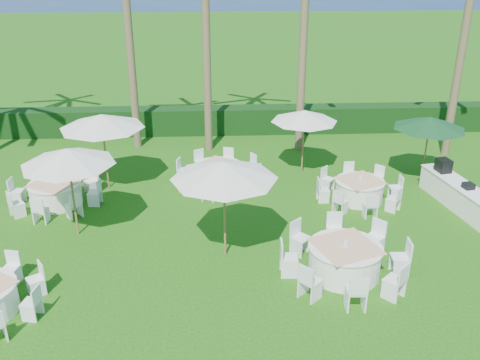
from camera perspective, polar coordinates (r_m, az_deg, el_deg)
The scene contains 16 objects.
ground at distance 14.30m, azimuth -3.16°, elevation -10.71°, with size 120.00×120.00×0.00m, color #164E0D.
hedge at distance 24.92m, azimuth -3.14°, elevation 6.37°, with size 34.00×1.00×1.20m, color black.
banquet_table_c at distance 14.58m, azimuth 11.08°, elevation -8.28°, with size 3.43×3.43×1.03m.
banquet_table_d at distance 19.07m, azimuth -19.07°, elevation -1.30°, with size 3.08×3.08×0.93m.
banquet_table_e at distance 19.47m, azimuth -2.29°, elevation 0.61°, with size 3.08×3.08×0.94m.
banquet_table_f at distance 18.76m, azimuth 12.61°, elevation -1.01°, with size 2.92×2.92×0.89m.
umbrella_a at distance 16.05m, azimuth -17.92°, elevation 2.41°, with size 2.72×2.72×2.79m.
umbrella_b at distance 14.19m, azimuth -1.70°, elevation 1.05°, with size 2.92×2.92×2.86m.
umbrella_c at distance 19.08m, azimuth -14.53°, elevation 6.10°, with size 2.94×2.94×2.76m.
umbrella_d at distance 20.09m, azimuth 6.88°, elevation 6.81°, with size 2.49×2.49×2.47m.
umbrella_green at distance 20.28m, azimuth 19.59°, elevation 5.77°, with size 2.58×2.58×2.48m.
buffet_table at distance 19.25m, azimuth 22.28°, elevation -1.41°, with size 1.44×3.74×1.30m.
palm_b at distance 22.64m, azimuth -11.74°, elevation 14.71°, with size 4.24×4.37×8.42m.
palm_c at distance 21.75m, azimuth -3.69°, elevation 17.57°, with size 4.41×4.09×10.48m.
palm_d at distance 22.04m, azimuth 6.75°, elevation 14.02°, with size 4.29×4.34×7.86m.
palm_e at distance 22.96m, azimuth 22.70°, elevation 13.39°, with size 4.18×4.39×8.32m.
Camera 1 is at (0.20, -11.76, 8.13)m, focal length 40.00 mm.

